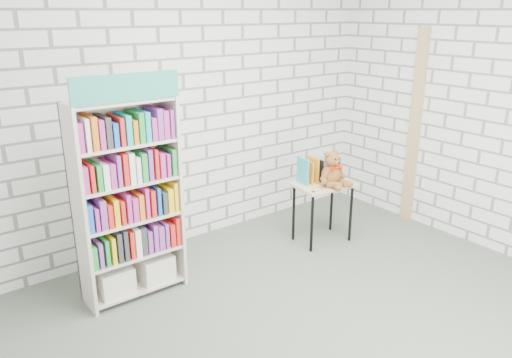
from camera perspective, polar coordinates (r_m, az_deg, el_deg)
ground at (r=3.93m, az=8.01°, el=-16.62°), size 4.50×4.50×0.00m
room_shell at (r=3.25m, az=9.45°, el=10.04°), size 4.52×4.02×2.81m
bookshelf at (r=4.09m, az=-14.40°, el=-2.22°), size 0.82×0.32×1.84m
display_table at (r=5.05m, az=7.69°, el=-1.42°), size 0.62×0.47×0.62m
table_books at (r=5.05m, az=7.14°, el=1.11°), size 0.42×0.23×0.24m
teddy_bear at (r=4.93m, az=8.78°, el=0.82°), size 0.33×0.30×0.35m
door_trim at (r=5.68m, az=17.69°, el=5.54°), size 0.05×0.12×2.10m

